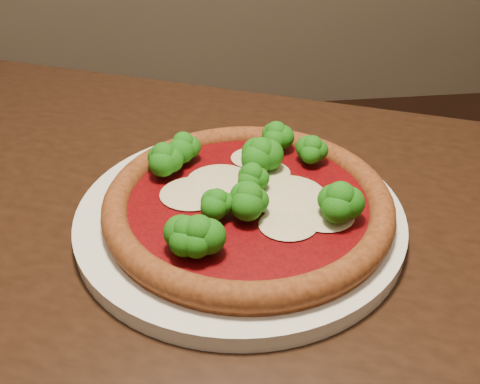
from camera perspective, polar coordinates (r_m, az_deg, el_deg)
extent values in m
cube|color=black|center=(0.56, -2.42, -7.90)|extent=(1.51, 1.23, 0.04)
cylinder|color=black|center=(1.28, -23.34, -4.54)|extent=(0.06, 0.06, 0.71)
cylinder|color=silver|center=(0.57, 0.00, -2.55)|extent=(0.35, 0.35, 0.02)
cylinder|color=brown|center=(0.56, 0.86, -1.54)|extent=(0.29, 0.29, 0.01)
torus|color=brown|center=(0.56, 0.87, -0.95)|extent=(0.30, 0.30, 0.03)
cylinder|color=#660408|center=(0.56, 0.87, -0.91)|extent=(0.25, 0.25, 0.00)
ellipsoid|color=beige|center=(0.52, 5.17, -3.44)|extent=(0.06, 0.05, 0.00)
ellipsoid|color=beige|center=(0.56, -5.04, -0.12)|extent=(0.07, 0.06, 0.01)
ellipsoid|color=beige|center=(0.58, -2.20, 1.26)|extent=(0.07, 0.07, 0.01)
ellipsoid|color=beige|center=(0.56, 4.94, -0.30)|extent=(0.08, 0.08, 0.01)
ellipsoid|color=beige|center=(0.62, 1.43, 3.69)|extent=(0.05, 0.05, 0.00)
ellipsoid|color=beige|center=(0.60, 2.67, 2.09)|extent=(0.06, 0.05, 0.00)
ellipsoid|color=beige|center=(0.54, 9.04, -2.53)|extent=(0.06, 0.05, 0.00)
ellipsoid|color=#218815|center=(0.59, -8.14, 3.79)|extent=(0.05, 0.05, 0.04)
ellipsoid|color=#218815|center=(0.61, 7.72, 4.74)|extent=(0.04, 0.04, 0.03)
ellipsoid|color=#218815|center=(0.59, 2.27, 4.21)|extent=(0.05, 0.05, 0.04)
ellipsoid|color=#218815|center=(0.52, 1.00, -0.58)|extent=(0.05, 0.05, 0.04)
ellipsoid|color=#218815|center=(0.63, 3.87, 6.23)|extent=(0.04, 0.04, 0.04)
ellipsoid|color=#218815|center=(0.47, -4.41, -4.36)|extent=(0.05, 0.05, 0.04)
ellipsoid|color=#218815|center=(0.52, -2.44, -0.99)|extent=(0.04, 0.04, 0.03)
ellipsoid|color=#218815|center=(0.61, -6.07, 5.06)|extent=(0.04, 0.04, 0.04)
ellipsoid|color=#218815|center=(0.55, 1.30, 1.79)|extent=(0.04, 0.04, 0.03)
ellipsoid|color=#218815|center=(0.48, -5.70, -4.31)|extent=(0.05, 0.05, 0.04)
ellipsoid|color=#218815|center=(0.52, 10.64, -0.71)|extent=(0.05, 0.05, 0.04)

